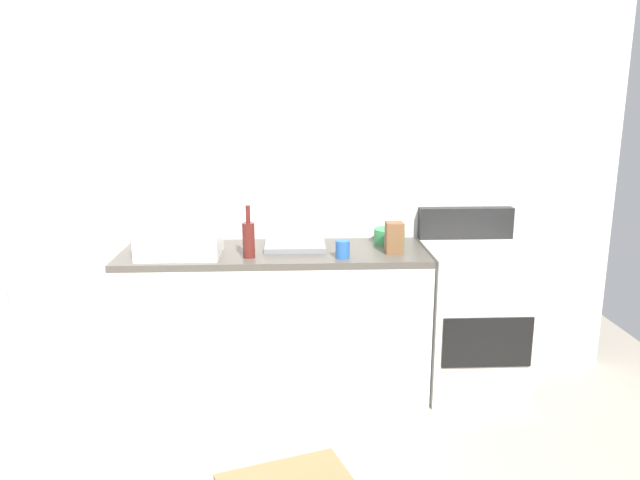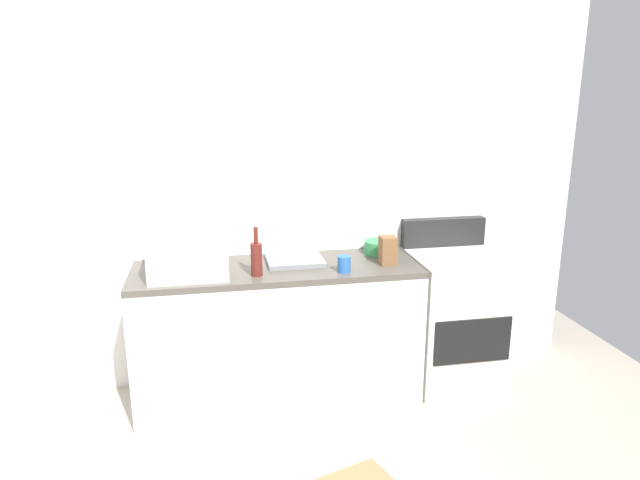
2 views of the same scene
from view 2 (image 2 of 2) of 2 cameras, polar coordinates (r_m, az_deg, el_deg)
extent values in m
cube|color=silver|center=(3.83, -9.60, 4.40)|extent=(5.00, 0.10, 2.60)
cube|color=silver|center=(3.77, -4.24, -9.47)|extent=(1.80, 0.60, 0.86)
cube|color=#4C473F|center=(3.61, -4.38, -2.96)|extent=(1.80, 0.60, 0.04)
cube|color=silver|center=(4.07, 13.21, -7.63)|extent=(0.60, 0.60, 0.90)
cube|color=black|center=(3.83, 15.04, -9.73)|extent=(0.52, 0.02, 0.30)
cube|color=black|center=(4.13, 12.21, 0.78)|extent=(0.60, 0.08, 0.20)
cube|color=white|center=(3.47, -13.05, -1.39)|extent=(0.46, 0.34, 0.27)
cube|color=slate|center=(3.68, -2.55, -2.01)|extent=(0.36, 0.32, 0.03)
cylinder|color=#591E19|center=(3.42, -6.37, -1.94)|extent=(0.07, 0.07, 0.20)
cylinder|color=#591E19|center=(3.38, -6.44, 0.49)|extent=(0.03, 0.03, 0.10)
cylinder|color=#2659A5|center=(3.48, 2.42, -2.42)|extent=(0.08, 0.08, 0.10)
cube|color=brown|center=(3.64, 6.79, -1.04)|extent=(0.10, 0.10, 0.18)
cylinder|color=#338C4C|center=(3.88, 5.86, -0.73)|extent=(0.19, 0.19, 0.09)
camera|label=1|loc=(0.54, 85.90, -20.95)|focal=34.39mm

